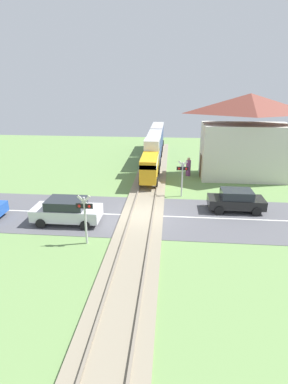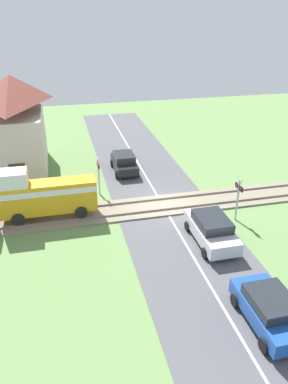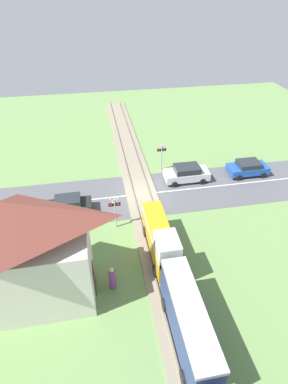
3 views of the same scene
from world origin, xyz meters
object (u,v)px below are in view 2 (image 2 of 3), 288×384
Objects in this scene: car_behind_queue at (270,309)px; station_building at (17,126)px; car_far_side at (124,162)px; car_near_crossing at (211,229)px; crossing_signal_west_approach at (238,193)px; pedestrian_by_station at (17,187)px; crossing_signal_east_approach at (98,170)px.

station_building is (19.25, 10.78, 2.89)m from car_behind_queue.
station_building is at bearing 75.19° from car_far_side.
car_near_crossing is 1.10× the size of car_behind_queue.
crossing_signal_west_approach is (-9.01, -5.32, 1.05)m from car_far_side.
crossing_signal_east_approach is at bearing -97.90° from pedestrian_by_station.
car_near_crossing is 6.24m from car_behind_queue.
pedestrian_by_station is (-4.94, 0.10, -2.85)m from station_building.
pedestrian_by_station is (14.30, 10.88, 0.04)m from car_behind_queue.
car_behind_queue is 22.25m from station_building.
crossing_signal_east_approach is 5.71m from pedestrian_by_station.
pedestrian_by_station is (6.16, 13.32, -1.03)m from crossing_signal_west_approach.
pedestrian_by_station is (8.06, 10.88, -0.03)m from car_near_crossing.
car_behind_queue is at bearing -170.47° from car_far_side.
crossing_signal_east_approach is (-3.63, 2.44, 1.05)m from car_far_side.
car_behind_queue is 17.97m from pedestrian_by_station.
car_far_side is 0.98× the size of car_behind_queue.
car_behind_queue is at bearing -150.75° from station_building.
station_building is at bearing 43.70° from crossing_signal_east_approach.
car_near_crossing is 3.25m from crossing_signal_west_approach.
crossing_signal_west_approach is at bearing -149.47° from car_far_side.
pedestrian_by_station reaches higher than car_far_side.
crossing_signal_east_approach reaches higher than car_far_side.
pedestrian_by_station is (-2.86, 8.00, 0.02)m from car_far_side.
car_near_crossing is 9.08m from crossing_signal_east_approach.
car_behind_queue is at bearing -158.55° from crossing_signal_east_approach.
crossing_signal_west_approach is at bearing -114.82° from pedestrian_by_station.
car_far_side is 17.40m from car_behind_queue.
station_building is at bearing 39.64° from car_near_crossing.
crossing_signal_west_approach reaches higher than car_near_crossing.
car_behind_queue is 1.36× the size of crossing_signal_west_approach.
crossing_signal_east_approach is (5.39, 7.75, 0.00)m from crossing_signal_west_approach.
crossing_signal_west_approach reaches higher than car_far_side.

